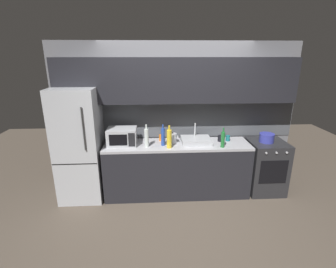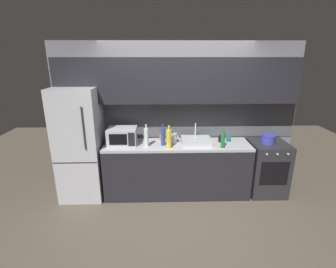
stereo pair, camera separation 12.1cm
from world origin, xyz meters
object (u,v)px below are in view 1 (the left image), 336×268
refrigerator (80,145)px  mug_orange (162,138)px  kettle (173,138)px  wine_bottle_yellow (169,139)px  mug_dark (220,138)px  cooking_pot (267,138)px  oven_range (265,166)px  mug_teal (228,138)px  wine_bottle_green (223,139)px  microwave (122,136)px  wine_bottle_clear (147,138)px  wine_bottle_blue (163,137)px

refrigerator → mug_orange: size_ratio=17.95×
kettle → wine_bottle_yellow: bearing=-107.6°
mug_dark → cooking_pot: cooking_pot is taller
refrigerator → oven_range: size_ratio=2.03×
cooking_pot → mug_teal: bearing=171.6°
oven_range → wine_bottle_green: (-0.83, -0.20, 0.58)m
oven_range → wine_bottle_green: size_ratio=2.83×
mug_dark → microwave: bearing=-177.9°
wine_bottle_clear → wine_bottle_blue: size_ratio=1.03×
refrigerator → wine_bottle_blue: size_ratio=5.22×
microwave → wine_bottle_yellow: wine_bottle_yellow is taller
oven_range → mug_dark: (-0.79, 0.08, 0.50)m
mug_teal → mug_dark: bearing=-173.9°
microwave → wine_bottle_green: bearing=-7.7°
oven_range → wine_bottle_blue: wine_bottle_blue is taller
wine_bottle_clear → mug_teal: 1.37m
mug_dark → wine_bottle_green: bearing=-98.0°
wine_bottle_yellow → microwave: bearing=165.7°
refrigerator → mug_dark: refrigerator is taller
mug_orange → cooking_pot: 1.75m
wine_bottle_yellow → mug_dark: 0.92m
wine_bottle_yellow → wine_bottle_green: size_ratio=1.13×
refrigerator → microwave: (0.68, 0.02, 0.12)m
oven_range → wine_bottle_clear: size_ratio=2.49×
wine_bottle_yellow → cooking_pot: bearing=6.0°
oven_range → wine_bottle_clear: bearing=-177.0°
refrigerator → cooking_pot: size_ratio=7.60×
cooking_pot → kettle: bearing=178.1°
wine_bottle_green → mug_teal: (0.17, 0.29, -0.08)m
mug_dark → refrigerator: bearing=-178.0°
wine_bottle_clear → wine_bottle_blue: bearing=9.6°
wine_bottle_blue → wine_bottle_green: size_ratio=1.10×
mug_orange → cooking_pot: size_ratio=0.42×
wine_bottle_yellow → wine_bottle_green: wine_bottle_yellow is taller
mug_dark → mug_teal: size_ratio=1.08×
refrigerator → wine_bottle_blue: refrigerator is taller
microwave → mug_orange: microwave is taller
microwave → cooking_pot: 2.38m
wine_bottle_yellow → mug_orange: (-0.11, 0.34, -0.10)m
kettle → wine_bottle_green: bearing=-18.0°
wine_bottle_blue → mug_orange: wine_bottle_blue is taller
microwave → mug_dark: 1.62m
refrigerator → mug_dark: size_ratio=17.90×
oven_range → microwave: size_ratio=1.96×
wine_bottle_blue → cooking_pot: (1.72, 0.06, -0.07)m
refrigerator → kettle: refrigerator is taller
wine_bottle_clear → mug_orange: 0.38m
refrigerator → wine_bottle_blue: 1.34m
wine_bottle_green → cooking_pot: 0.82m
oven_range → microwave: microwave is taller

